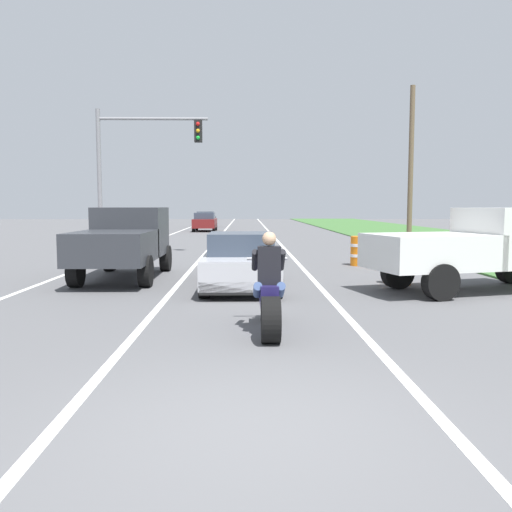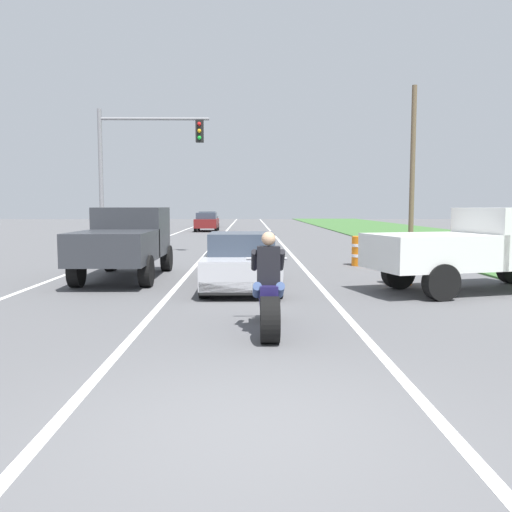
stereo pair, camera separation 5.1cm
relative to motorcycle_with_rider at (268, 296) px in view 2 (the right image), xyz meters
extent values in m
plane|color=#565659|center=(-0.32, -3.68, -0.59)|extent=(160.00, 160.00, 0.00)
cube|color=white|center=(-5.72, 16.32, -0.59)|extent=(0.14, 120.00, 0.01)
cube|color=white|center=(1.48, 16.32, -0.59)|extent=(0.14, 120.00, 0.01)
cube|color=white|center=(-2.12, 16.32, -0.59)|extent=(0.14, 120.00, 0.01)
cube|color=#3D6B33|center=(11.60, 16.32, -0.56)|extent=(10.00, 120.00, 0.06)
cylinder|color=black|center=(0.00, -0.60, -0.25)|extent=(0.28, 0.69, 0.69)
cylinder|color=black|center=(0.00, 0.95, -0.28)|extent=(0.12, 0.63, 0.63)
cube|color=#1E194C|center=(0.00, 0.23, 0.02)|extent=(0.28, 1.10, 0.36)
cylinder|color=#B2B2B7|center=(0.00, 0.87, 0.09)|extent=(0.08, 0.36, 0.73)
cylinder|color=#A5A5AA|center=(0.00, 0.85, 0.52)|extent=(0.70, 0.05, 0.05)
cube|color=black|center=(0.00, 0.00, 0.50)|extent=(0.36, 0.24, 0.60)
sphere|color=tan|center=(0.00, 0.00, 0.92)|extent=(0.22, 0.22, 0.22)
cylinder|color=#384C7A|center=(-0.18, 0.03, 0.10)|extent=(0.14, 0.47, 0.32)
cylinder|color=black|center=(-0.22, 0.30, 0.55)|extent=(0.10, 0.51, 0.40)
cylinder|color=#384C7A|center=(0.18, 0.03, 0.10)|extent=(0.14, 0.47, 0.32)
cylinder|color=black|center=(0.22, 0.30, 0.55)|extent=(0.10, 0.51, 0.40)
cube|color=#B7B7BC|center=(-0.48, 4.92, -0.07)|extent=(1.80, 4.30, 0.64)
cube|color=#333D4C|center=(-0.48, 4.72, 0.51)|extent=(1.56, 1.70, 0.52)
cube|color=black|center=(-0.48, 2.87, -0.31)|extent=(1.76, 0.20, 0.28)
cylinder|color=black|center=(-1.28, 6.52, -0.27)|extent=(0.24, 0.64, 0.64)
cylinder|color=black|center=(0.32, 6.52, -0.27)|extent=(0.24, 0.64, 0.64)
cylinder|color=black|center=(-1.28, 3.32, -0.27)|extent=(0.24, 0.64, 0.64)
cylinder|color=black|center=(0.32, 3.32, -0.27)|extent=(0.24, 0.64, 0.64)
cube|color=#2D3035|center=(-3.74, 7.50, 0.69)|extent=(1.90, 2.10, 1.40)
cube|color=#333D4C|center=(-3.74, 7.85, 1.07)|extent=(1.67, 0.29, 0.57)
cube|color=#2D3035|center=(-3.74, 5.25, 0.39)|extent=(1.90, 2.70, 0.80)
cylinder|color=black|center=(-4.61, 8.30, -0.19)|extent=(0.28, 0.80, 0.80)
cylinder|color=black|center=(-2.87, 8.30, -0.19)|extent=(0.28, 0.80, 0.80)
cylinder|color=black|center=(-4.61, 4.95, -0.19)|extent=(0.28, 0.80, 0.80)
cylinder|color=black|center=(-2.87, 4.95, -0.19)|extent=(0.28, 0.80, 0.80)
cube|color=silver|center=(6.04, 4.41, 0.69)|extent=(2.52, 2.38, 1.40)
cube|color=silver|center=(3.87, 3.82, 0.39)|extent=(3.10, 2.53, 0.80)
cylinder|color=black|center=(6.59, 5.45, -0.19)|extent=(0.85, 0.48, 0.80)
cylinder|color=black|center=(3.35, 4.59, -0.19)|extent=(0.85, 0.48, 0.80)
cylinder|color=black|center=(3.80, 2.90, -0.19)|extent=(0.85, 0.48, 0.80)
cylinder|color=gray|center=(-6.44, 14.18, 2.41)|extent=(0.18, 0.18, 6.00)
cylinder|color=gray|center=(-4.18, 14.18, 5.01)|extent=(4.51, 0.12, 0.12)
cube|color=black|center=(-2.33, 14.18, 4.51)|extent=(0.32, 0.24, 0.90)
sphere|color=red|center=(-2.33, 14.04, 4.79)|extent=(0.16, 0.16, 0.16)
sphere|color=orange|center=(-2.33, 14.04, 4.51)|extent=(0.16, 0.16, 0.16)
sphere|color=green|center=(-2.33, 14.04, 4.23)|extent=(0.16, 0.16, 0.16)
cylinder|color=brown|center=(7.58, 17.56, 3.28)|extent=(0.24, 0.24, 7.74)
cylinder|color=orange|center=(3.61, 5.28, -0.09)|extent=(0.56, 0.56, 1.00)
cylinder|color=white|center=(3.61, 5.28, 0.11)|extent=(0.58, 0.58, 0.10)
cylinder|color=white|center=(3.61, 5.28, -0.24)|extent=(0.58, 0.58, 0.10)
cylinder|color=orange|center=(3.48, 9.71, -0.09)|extent=(0.56, 0.56, 1.00)
cylinder|color=white|center=(3.48, 9.71, 0.11)|extent=(0.58, 0.58, 0.10)
cylinder|color=white|center=(3.48, 9.71, -0.24)|extent=(0.58, 0.58, 0.10)
cube|color=maroon|center=(-3.66, 35.02, 0.06)|extent=(1.76, 4.00, 0.70)
cube|color=#333D4C|center=(-3.66, 34.82, 0.66)|extent=(1.56, 2.00, 0.50)
cylinder|color=black|center=(-4.46, 36.42, -0.29)|extent=(0.20, 0.60, 0.60)
cylinder|color=black|center=(-2.86, 36.42, -0.29)|extent=(0.20, 0.60, 0.60)
cylinder|color=black|center=(-4.46, 33.62, -0.29)|extent=(0.20, 0.60, 0.60)
cylinder|color=black|center=(-2.86, 33.62, -0.29)|extent=(0.20, 0.60, 0.60)
cube|color=#262628|center=(-4.25, 43.91, 0.06)|extent=(1.76, 4.00, 0.70)
cube|color=#333D4C|center=(-4.25, 43.71, 0.66)|extent=(1.56, 2.00, 0.50)
cylinder|color=black|center=(-5.05, 45.31, -0.29)|extent=(0.20, 0.60, 0.60)
cylinder|color=black|center=(-3.45, 45.31, -0.29)|extent=(0.20, 0.60, 0.60)
cylinder|color=black|center=(-5.05, 42.51, -0.29)|extent=(0.20, 0.60, 0.60)
cylinder|color=black|center=(-3.45, 42.51, -0.29)|extent=(0.20, 0.60, 0.60)
camera|label=1|loc=(-0.37, -8.38, 1.42)|focal=37.65mm
camera|label=2|loc=(-0.31, -8.38, 1.42)|focal=37.65mm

